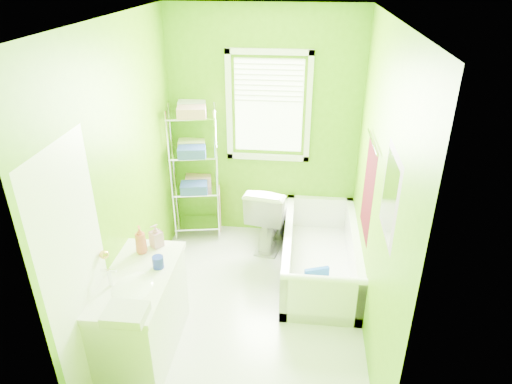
# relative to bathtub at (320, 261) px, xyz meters

# --- Properties ---
(ground) EXTENTS (2.90, 2.90, 0.00)m
(ground) POSITION_rel_bathtub_xyz_m (-0.67, -0.61, -0.17)
(ground) COLOR silver
(ground) RESTS_ON ground
(room_envelope) EXTENTS (2.14, 2.94, 2.62)m
(room_envelope) POSITION_rel_bathtub_xyz_m (-0.67, -0.61, 1.38)
(room_envelope) COLOR #529207
(room_envelope) RESTS_ON ground
(window) EXTENTS (0.92, 0.05, 1.22)m
(window) POSITION_rel_bathtub_xyz_m (-0.62, 0.82, 1.45)
(window) COLOR white
(window) RESTS_ON ground
(door) EXTENTS (0.09, 0.80, 2.00)m
(door) POSITION_rel_bathtub_xyz_m (-1.71, -1.61, 0.83)
(door) COLOR white
(door) RESTS_ON ground
(right_wall_decor) EXTENTS (0.04, 1.48, 1.17)m
(right_wall_decor) POSITION_rel_bathtub_xyz_m (0.36, -0.63, 1.15)
(right_wall_decor) COLOR #46080D
(right_wall_decor) RESTS_ON ground
(bathtub) EXTENTS (0.75, 1.62, 0.52)m
(bathtub) POSITION_rel_bathtub_xyz_m (0.00, 0.00, 0.00)
(bathtub) COLOR white
(bathtub) RESTS_ON ground
(toilet) EXTENTS (0.56, 0.84, 0.79)m
(toilet) POSITION_rel_bathtub_xyz_m (-0.56, 0.54, 0.23)
(toilet) COLOR white
(toilet) RESTS_ON ground
(vanity) EXTENTS (0.53, 1.09, 1.03)m
(vanity) POSITION_rel_bathtub_xyz_m (-1.47, -1.23, 0.25)
(vanity) COLOR white
(vanity) RESTS_ON ground
(wire_shelf_unit) EXTENTS (0.58, 0.48, 1.60)m
(wire_shelf_unit) POSITION_rel_bathtub_xyz_m (-1.43, 0.66, 0.81)
(wire_shelf_unit) COLOR silver
(wire_shelf_unit) RESTS_ON ground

